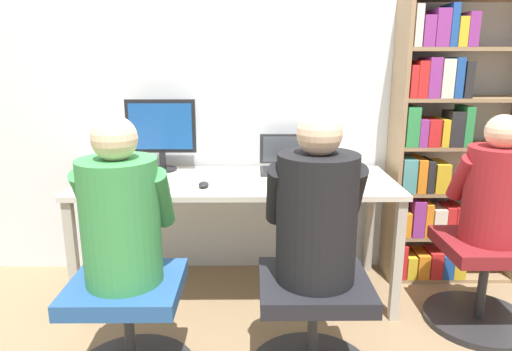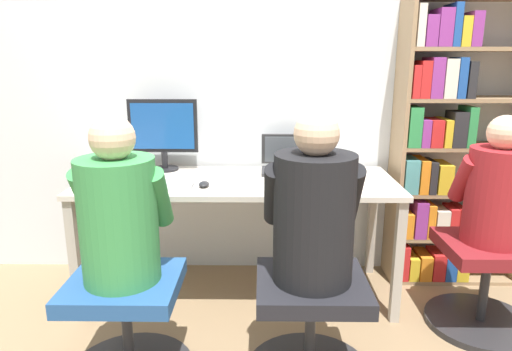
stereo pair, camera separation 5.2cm
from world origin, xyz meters
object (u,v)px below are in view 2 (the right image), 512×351
object	(u,v)px
desktop_monitor	(163,132)
keyboard	(157,185)
laptop	(289,164)
person_near_shelf	(497,189)
office_chair_right	(310,326)
office_chair_side	(485,282)
person_at_monitor	(118,211)
bookshelf	(446,153)
person_at_laptop	(314,210)
office_chair_left	(127,326)

from	to	relation	value
desktop_monitor	keyboard	bearing A→B (deg)	-84.62
laptop	person_near_shelf	size ratio (longest dim) A/B	0.52
office_chair_right	office_chair_side	world-z (taller)	same
person_at_monitor	person_near_shelf	xyz separation A→B (m)	(1.80, 0.44, -0.02)
laptop	office_chair_side	world-z (taller)	laptop
bookshelf	office_chair_side	size ratio (longest dim) A/B	3.08
person_at_laptop	office_chair_right	bearing A→B (deg)	-90.00
person_at_monitor	bookshelf	bearing A→B (deg)	29.55
office_chair_left	person_at_monitor	world-z (taller)	person_at_monitor
office_chair_side	person_near_shelf	size ratio (longest dim) A/B	0.87
person_at_monitor	bookshelf	size ratio (longest dim) A/B	0.40
keyboard	office_chair_side	size ratio (longest dim) A/B	0.70
person_at_laptop	bookshelf	world-z (taller)	bookshelf
laptop	keyboard	distance (m)	0.84
laptop	office_chair_right	bearing A→B (deg)	-87.23
office_chair_right	person_at_laptop	distance (m)	0.55
keyboard	desktop_monitor	bearing A→B (deg)	95.38
person_at_monitor	person_at_laptop	xyz separation A→B (m)	(0.82, 0.01, 0.01)
laptop	person_at_laptop	size ratio (longest dim) A/B	0.47
person_near_shelf	keyboard	bearing A→B (deg)	174.38
office_chair_left	person_at_monitor	size ratio (longest dim) A/B	0.81
laptop	office_chair_left	xyz separation A→B (m)	(-0.77, -1.00, -0.52)
desktop_monitor	bookshelf	size ratio (longest dim) A/B	0.25
office_chair_left	person_at_laptop	xyz separation A→B (m)	(0.82, 0.01, 0.55)
desktop_monitor	person_at_monitor	world-z (taller)	person_at_monitor
bookshelf	person_near_shelf	xyz separation A→B (m)	(0.05, -0.55, -0.08)
laptop	person_near_shelf	world-z (taller)	person_near_shelf
office_chair_side	person_at_monitor	bearing A→B (deg)	-166.44
keyboard	office_chair_right	size ratio (longest dim) A/B	0.70
laptop	person_at_monitor	size ratio (longest dim) A/B	0.49
office_chair_left	office_chair_right	distance (m)	0.82
office_chair_side	office_chair_right	bearing A→B (deg)	-156.27
person_at_laptop	person_near_shelf	distance (m)	1.07
person_at_monitor	bookshelf	xyz separation A→B (m)	(1.75, 0.99, 0.05)
laptop	bookshelf	world-z (taller)	bookshelf
keyboard	person_at_monitor	world-z (taller)	person_at_monitor
laptop	person_near_shelf	distance (m)	1.17
person_at_monitor	person_at_laptop	world-z (taller)	person_at_laptop
person_near_shelf	bookshelf	bearing A→B (deg)	95.28
office_chair_right	person_at_monitor	bearing A→B (deg)	-179.75
person_at_monitor	desktop_monitor	bearing A→B (deg)	90.92
desktop_monitor	person_at_monitor	distance (m)	1.03
desktop_monitor	laptop	xyz separation A→B (m)	(0.79, -0.02, -0.20)
office_chair_left	person_at_laptop	distance (m)	0.99
keyboard	office_chair_side	distance (m)	1.86
person_at_laptop	person_near_shelf	bearing A→B (deg)	23.70
office_chair_left	person_near_shelf	size ratio (longest dim) A/B	0.87
bookshelf	office_chair_side	xyz separation A→B (m)	(0.05, -0.56, -0.59)
keyboard	person_at_laptop	distance (m)	1.01
office_chair_left	bookshelf	size ratio (longest dim) A/B	0.32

